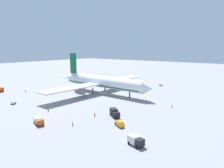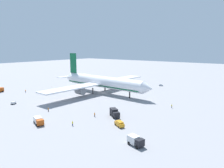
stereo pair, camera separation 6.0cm
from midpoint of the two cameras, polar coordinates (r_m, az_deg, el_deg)
name	(u,v)px [view 1 (the left image)]	position (r m, az deg, el deg)	size (l,w,h in m)	color
ground_plane	(103,93)	(128.85, -2.59, -2.46)	(600.00, 600.00, 0.00)	gray
airliner	(101,82)	(128.46, -3.02, 0.56)	(70.57, 80.41, 23.73)	white
service_truck_2	(136,140)	(62.06, 6.38, -14.98)	(5.36, 3.60, 2.65)	black
service_truck_3	(39,120)	(81.92, -19.31, -9.32)	(6.65, 4.32, 2.34)	#BF4C14
service_truck_4	(115,113)	(85.16, 0.67, -7.78)	(6.36, 5.36, 3.13)	black
service_van	(120,124)	(75.40, 2.03, -10.68)	(4.93, 3.79, 1.97)	orange
baggage_cart_0	(143,82)	(170.86, 8.53, 0.59)	(2.04, 3.19, 0.40)	#595B60
baggage_cart_1	(13,103)	(114.25, -25.19, -4.64)	(1.94, 3.06, 1.30)	#595B60
baggage_cart_2	(161,85)	(156.49, 13.10, -0.21)	(3.13, 2.01, 1.45)	#26598C
ground_worker_0	(95,114)	(85.75, -4.74, -8.25)	(0.49, 0.49, 1.73)	black
ground_worker_1	(172,106)	(101.06, 15.90, -5.78)	(0.55, 0.55, 1.75)	#3F3F47
ground_worker_2	(48,109)	(96.11, -16.91, -6.63)	(0.49, 0.49, 1.76)	black
ground_worker_3	(26,91)	(140.93, -22.42, -1.76)	(0.51, 0.51, 1.77)	navy
ground_worker_4	(73,123)	(77.29, -10.68, -10.45)	(0.55, 0.55, 1.73)	navy
traffic_cone_0	(97,80)	(181.05, -4.22, 1.20)	(0.36, 0.36, 0.55)	orange
traffic_cone_1	(119,81)	(174.98, 1.77, 0.92)	(0.36, 0.36, 0.55)	orange
traffic_cone_2	(76,82)	(172.10, -9.85, 0.62)	(0.36, 0.36, 0.55)	orange
traffic_cone_3	(52,87)	(153.07, -15.96, -0.76)	(0.36, 0.36, 0.55)	orange
traffic_cone_4	(110,80)	(179.56, -0.51, 1.15)	(0.36, 0.36, 0.55)	orange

